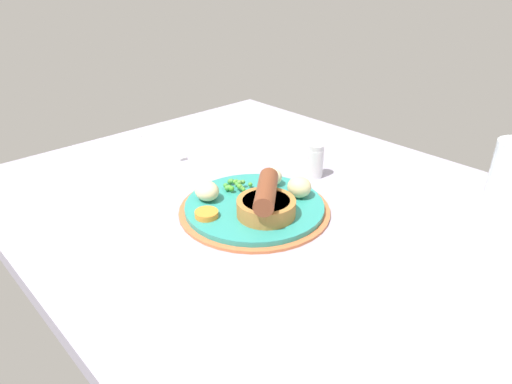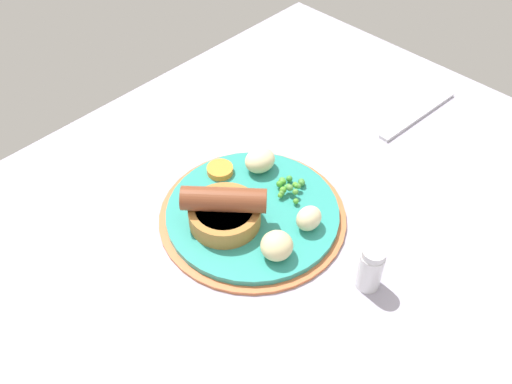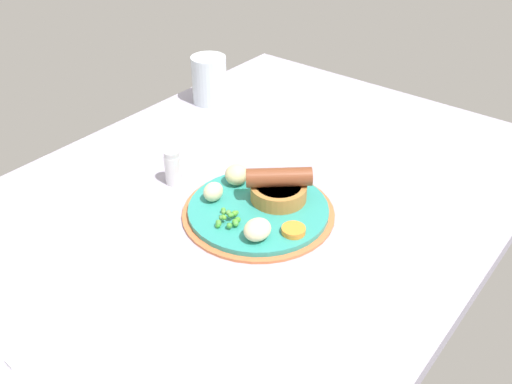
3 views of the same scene
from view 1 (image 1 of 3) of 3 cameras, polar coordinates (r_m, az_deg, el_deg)
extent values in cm
cube|color=#9E99AD|center=(78.24, 4.65, -3.43)|extent=(110.00, 80.00, 3.00)
cylinder|color=#CC6B3D|center=(77.39, -0.19, -2.20)|extent=(25.55, 25.55, 0.50)
cylinder|color=teal|center=(77.17, -0.19, -1.91)|extent=(23.51, 23.51, 1.40)
cylinder|color=#AD7538|center=(72.91, 1.27, -1.95)|extent=(9.51, 9.51, 2.73)
cylinder|color=#33190C|center=(72.32, 1.28, -1.11)|extent=(7.61, 7.61, 0.30)
cylinder|color=brown|center=(71.50, 1.30, 0.11)|extent=(9.59, 10.32, 3.18)
sphere|color=#59A330|center=(81.81, -2.63, 1.28)|extent=(0.80, 0.80, 0.80)
sphere|color=#4C9240|center=(82.23, -2.47, 1.35)|extent=(0.77, 0.77, 0.77)
sphere|color=#479338|center=(82.91, -3.23, 1.34)|extent=(0.95, 0.95, 0.95)
sphere|color=#499934|center=(81.78, -0.72, 0.95)|extent=(0.81, 0.81, 0.81)
sphere|color=green|center=(80.65, -2.37, 0.90)|extent=(0.74, 0.74, 0.74)
sphere|color=#57A332|center=(79.97, -1.57, 0.33)|extent=(0.72, 0.72, 0.72)
sphere|color=#529F2F|center=(80.21, -2.04, 0.70)|extent=(0.97, 0.97, 0.97)
sphere|color=#48973E|center=(82.87, -3.05, 1.37)|extent=(0.91, 0.91, 0.91)
sphere|color=green|center=(81.93, -2.45, 1.32)|extent=(0.75, 0.75, 0.75)
sphere|color=#529B3F|center=(81.65, -1.65, 1.25)|extent=(0.85, 0.85, 0.85)
sphere|color=#4B9B34|center=(80.86, -2.43, 1.02)|extent=(0.73, 0.73, 0.73)
sphere|color=green|center=(83.04, -3.35, 1.27)|extent=(0.77, 0.77, 0.77)
sphere|color=green|center=(80.55, -3.62, 0.49)|extent=(0.96, 0.96, 0.96)
sphere|color=green|center=(81.51, -3.80, 0.81)|extent=(0.93, 0.93, 0.93)
sphere|color=#539443|center=(80.93, -2.08, 1.20)|extent=(0.94, 0.94, 0.94)
sphere|color=green|center=(80.08, -3.07, 0.43)|extent=(0.97, 0.97, 0.97)
sphere|color=green|center=(80.48, -3.35, 0.55)|extent=(0.92, 0.92, 0.92)
sphere|color=green|center=(80.56, -3.35, 0.59)|extent=(0.92, 0.92, 0.92)
sphere|color=#569D3D|center=(80.11, -1.79, 0.52)|extent=(0.80, 0.80, 0.80)
sphere|color=#4C9E38|center=(83.26, -3.30, 1.20)|extent=(0.71, 0.71, 0.71)
ellipsoid|color=beige|center=(82.50, 2.09, 1.95)|extent=(3.70, 3.04, 3.25)
ellipsoid|color=beige|center=(78.66, 5.43, 0.63)|extent=(4.88, 4.81, 3.59)
ellipsoid|color=beige|center=(77.78, -6.17, 0.15)|extent=(4.91, 4.33, 3.34)
cylinder|color=orange|center=(73.26, -6.21, -2.75)|extent=(5.26, 5.26, 0.98)
cube|color=silver|center=(104.87, -11.56, 5.54)|extent=(18.07, 2.75, 0.60)
cylinder|color=silver|center=(89.11, 7.45, 3.59)|extent=(2.99, 2.99, 5.58)
cylinder|color=silver|center=(87.83, 7.58, 5.55)|extent=(2.84, 2.84, 1.00)
camera|label=2|loc=(0.85, 46.84, 33.95)|focal=40.00mm
camera|label=3|loc=(1.12, -50.85, 28.27)|focal=40.00mm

